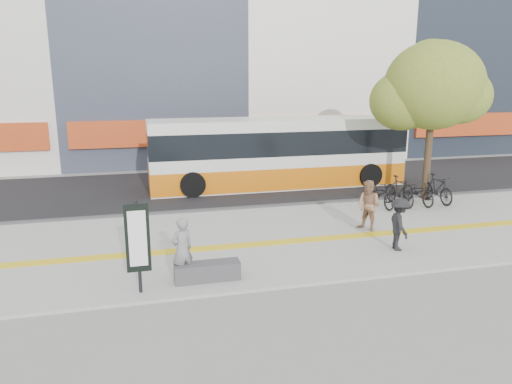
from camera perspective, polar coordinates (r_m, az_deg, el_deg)
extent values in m
plane|color=gray|center=(13.69, 4.41, -7.62)|extent=(120.00, 120.00, 0.00)
cube|color=gray|center=(15.02, 2.61, -5.48)|extent=(40.00, 7.00, 0.08)
cube|color=gold|center=(14.56, 3.18, -5.94)|extent=(40.00, 0.45, 0.01)
cube|color=black|center=(22.04, -2.94, 0.70)|extent=(40.00, 8.00, 0.06)
cube|color=#39383B|center=(18.24, -0.52, -1.91)|extent=(40.00, 0.25, 0.14)
cube|color=#B63D15|center=(27.01, -0.88, 7.34)|extent=(19.00, 0.50, 1.40)
cube|color=#39383B|center=(11.94, -5.80, -9.36)|extent=(1.60, 0.45, 0.45)
cylinder|color=black|center=(11.25, -13.82, -6.39)|extent=(0.08, 0.08, 2.20)
cube|color=black|center=(11.18, -13.88, -5.33)|extent=(0.55, 0.08, 1.60)
cube|color=white|center=(11.13, -13.88, -5.41)|extent=(0.40, 0.02, 1.30)
cylinder|color=#322316|center=(20.50, 19.70, 3.63)|extent=(0.28, 0.28, 3.20)
ellipsoid|color=#4F7326|center=(20.24, 20.37, 11.79)|extent=(3.80, 3.80, 3.42)
ellipsoid|color=#4F7326|center=(20.15, 17.03, 10.33)|extent=(2.60, 2.60, 2.34)
ellipsoid|color=#4F7326|center=(20.44, 23.03, 10.45)|extent=(2.40, 2.40, 2.16)
ellipsoid|color=#4F7326|center=(21.07, 20.00, 14.05)|extent=(2.20, 2.20, 1.98)
cube|color=silver|center=(21.75, 2.61, 4.71)|extent=(11.47, 2.39, 3.06)
cube|color=#C5610B|center=(21.93, 2.58, 2.12)|extent=(11.48, 2.41, 0.96)
cube|color=black|center=(21.68, 2.63, 6.08)|extent=(11.48, 2.41, 1.05)
cylinder|color=black|center=(20.00, -7.52, 0.89)|extent=(1.05, 0.33, 1.05)
cylinder|color=black|center=(22.33, -8.23, 2.20)|extent=(1.05, 0.33, 1.05)
cylinder|color=black|center=(22.33, 13.40, 1.97)|extent=(1.05, 0.33, 1.05)
cylinder|color=black|center=(24.44, 10.85, 3.08)|extent=(1.05, 0.33, 1.05)
imported|color=black|center=(18.90, 14.54, -0.19)|extent=(0.80, 1.96, 1.01)
imported|color=black|center=(19.29, 16.69, 0.11)|extent=(0.65, 1.89, 1.12)
imported|color=black|center=(19.72, 18.72, 0.09)|extent=(0.80, 1.96, 1.01)
imported|color=black|center=(20.16, 20.68, 0.37)|extent=(0.65, 1.89, 1.12)
imported|color=black|center=(11.79, -8.79, -6.76)|extent=(0.69, 0.59, 1.60)
imported|color=#9A6F4F|center=(15.82, 13.24, -1.59)|extent=(0.95, 1.01, 1.64)
imported|color=black|center=(14.29, 16.66, -3.68)|extent=(0.72, 1.06, 1.52)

